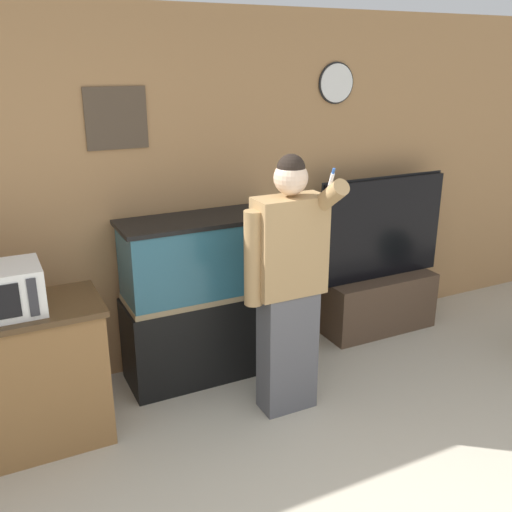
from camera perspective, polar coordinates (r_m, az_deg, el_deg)
name	(u,v)px	position (r m, az deg, el deg)	size (l,w,h in m)	color
wall_back_paneled	(180,196)	(4.20, -7.65, 5.99)	(10.00, 0.08, 2.60)	#A87A4C
aquarium_on_stand	(206,298)	(4.16, -5.03, -4.22)	(1.19, 0.45, 1.21)	black
tv_on_stand	(378,286)	(5.01, 12.14, -2.97)	(1.20, 0.40, 1.35)	#4C3828
person_standing	(288,284)	(3.61, 3.19, -2.85)	(0.54, 0.41, 1.72)	#515156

